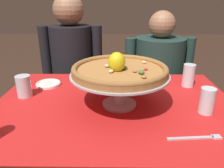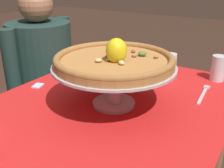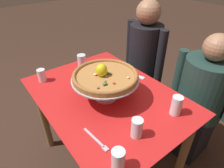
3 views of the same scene
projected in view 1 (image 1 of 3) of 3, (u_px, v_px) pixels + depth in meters
The scene contains 11 objects.
dining_table at pixel (115, 126), 1.07m from camera, with size 1.14×0.83×0.75m.
pizza_stand at pixel (120, 81), 0.97m from camera, with size 0.44×0.44×0.15m.
pizza at pixel (120, 69), 0.94m from camera, with size 0.42×0.42×0.10m.
water_glass_back_right at pixel (189, 77), 1.21m from camera, with size 0.06×0.06×0.13m.
water_glass_side_left at pixel (24, 87), 1.08m from camera, with size 0.07×0.07×0.11m.
water_glass_side_right at pixel (207, 102), 0.93m from camera, with size 0.06×0.06×0.11m.
side_plate at pixel (49, 84), 1.23m from camera, with size 0.14×0.14×0.02m.
dinner_fork at pixel (198, 138), 0.77m from camera, with size 0.20×0.03×0.01m.
sugar_packet at pixel (114, 77), 1.35m from camera, with size 0.05×0.04×0.01m, color silver.
diner_left at pixel (74, 81), 1.75m from camera, with size 0.47×0.34×1.25m.
diner_right at pixel (157, 86), 1.74m from camera, with size 0.53×0.39×1.14m.
Camera 1 is at (-0.00, -0.92, 1.22)m, focal length 35.00 mm.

